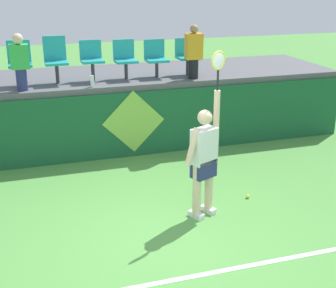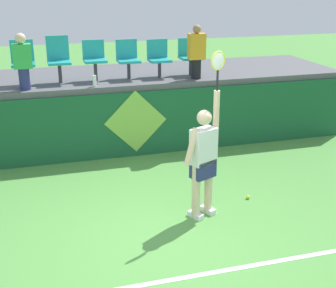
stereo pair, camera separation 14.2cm
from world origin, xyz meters
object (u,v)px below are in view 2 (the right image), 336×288
at_px(stadium_chair_2, 94,58).
at_px(stadium_chair_4, 159,57).
at_px(stadium_chair_0, 23,60).
at_px(stadium_chair_5, 190,55).
at_px(stadium_chair_1, 59,57).
at_px(water_bottle, 95,81).
at_px(spectator_1, 197,51).
at_px(spectator_0, 23,61).
at_px(tennis_player, 204,158).
at_px(stadium_chair_3, 128,57).
at_px(tennis_ball, 248,197).

xyz_separation_m(stadium_chair_2, stadium_chair_4, (1.34, 0.00, -0.04)).
xyz_separation_m(stadium_chair_0, stadium_chair_5, (3.41, -0.01, -0.05)).
bearing_deg(stadium_chair_1, water_bottle, -44.18).
bearing_deg(stadium_chair_4, spectator_1, -32.41).
height_order(stadium_chair_0, spectator_0, spectator_0).
bearing_deg(stadium_chair_0, spectator_1, -7.32).
relative_size(water_bottle, stadium_chair_2, 0.28).
bearing_deg(stadium_chair_5, stadium_chair_1, 179.76).
bearing_deg(tennis_player, water_bottle, 112.04).
xyz_separation_m(water_bottle, stadium_chair_3, (0.78, 0.58, 0.33)).
xyz_separation_m(stadium_chair_2, stadium_chair_5, (2.03, 0.00, -0.03)).
bearing_deg(spectator_0, stadium_chair_5, 7.82).
height_order(tennis_player, stadium_chair_1, tennis_player).
distance_m(water_bottle, spectator_0, 1.37).
height_order(stadium_chair_1, stadium_chair_4, stadium_chair_1).
bearing_deg(stadium_chair_4, stadium_chair_0, 179.93).
xyz_separation_m(stadium_chair_3, spectator_0, (-2.07, -0.47, 0.11)).
bearing_deg(stadium_chair_1, stadium_chair_3, -0.35).
bearing_deg(water_bottle, stadium_chair_2, 80.45).
xyz_separation_m(tennis_player, stadium_chair_3, (-0.40, 3.50, 0.94)).
bearing_deg(stadium_chair_5, spectator_0, -172.18).
height_order(water_bottle, spectator_1, spectator_1).
bearing_deg(stadium_chair_2, stadium_chair_1, 179.04).
relative_size(stadium_chair_0, stadium_chair_5, 1.12).
xyz_separation_m(stadium_chair_4, stadium_chair_5, (0.69, -0.00, 0.01)).
bearing_deg(water_bottle, spectator_1, 3.99).
relative_size(stadium_chair_0, stadium_chair_1, 0.94).
height_order(stadium_chair_0, stadium_chair_4, stadium_chair_0).
height_order(stadium_chair_0, spectator_1, spectator_1).
distance_m(stadium_chair_2, spectator_1, 2.07).
relative_size(tennis_player, water_bottle, 11.30).
bearing_deg(stadium_chair_3, water_bottle, -143.25).
bearing_deg(stadium_chair_1, stadium_chair_0, -179.56).
bearing_deg(water_bottle, tennis_player, -67.96).
bearing_deg(spectator_1, stadium_chair_2, 167.97).
bearing_deg(stadium_chair_0, tennis_player, -54.79).
distance_m(stadium_chair_3, stadium_chair_5, 1.34).
relative_size(stadium_chair_4, spectator_1, 0.70).
height_order(tennis_player, stadium_chair_0, tennis_player).
height_order(stadium_chair_1, spectator_0, spectator_0).
xyz_separation_m(tennis_ball, spectator_1, (0.02, 2.76, 1.98)).
distance_m(stadium_chair_3, spectator_1, 1.42).
bearing_deg(stadium_chair_5, stadium_chair_0, 179.90).
relative_size(tennis_player, stadium_chair_4, 3.28).
relative_size(stadium_chair_1, stadium_chair_2, 1.13).
xyz_separation_m(stadium_chair_0, stadium_chair_1, (0.68, 0.01, 0.02)).
relative_size(tennis_player, stadium_chair_3, 3.19).
bearing_deg(tennis_ball, spectator_1, 89.52).
xyz_separation_m(tennis_ball, spectator_0, (-3.39, 2.72, 1.96)).
relative_size(stadium_chair_0, spectator_0, 0.81).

